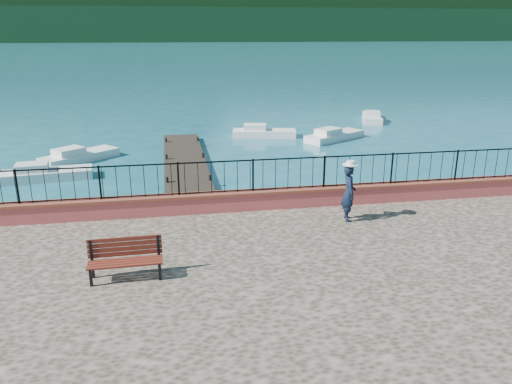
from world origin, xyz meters
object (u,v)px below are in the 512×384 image
object	(u,v)px
boat_0	(46,171)
boat_4	(264,130)
boat_3	(80,153)
boat_5	(372,115)
person	(349,193)
boat_2	(335,133)
park_bench	(126,267)

from	to	relation	value
boat_0	boat_4	world-z (taller)	same
boat_0	boat_3	world-z (taller)	same
boat_0	boat_5	bearing A→B (deg)	23.33
person	boat_2	distance (m)	16.77
park_bench	boat_4	bearing A→B (deg)	69.75
person	boat_3	bearing A→B (deg)	43.43
boat_0	boat_2	xyz separation A→B (m)	(15.41, 5.85, 0.00)
park_bench	boat_2	distance (m)	21.50
boat_0	boat_4	distance (m)	13.64
boat_2	boat_3	distance (m)	14.72
boat_2	boat_5	world-z (taller)	same
park_bench	boat_3	size ratio (longest dim) A/B	0.41
person	boat_0	bearing A→B (deg)	53.86
boat_0	boat_4	size ratio (longest dim) A/B	0.99
park_bench	boat_2	world-z (taller)	park_bench
park_bench	boat_4	distance (m)	21.33
person	boat_0	distance (m)	14.55
boat_2	boat_0	bearing A→B (deg)	169.45
boat_2	boat_5	xyz separation A→B (m)	(4.89, 5.97, 0.00)
boat_0	boat_4	xyz separation A→B (m)	(11.37, 7.55, 0.00)
boat_2	boat_5	distance (m)	7.72
person	boat_0	world-z (taller)	person
person	boat_2	size ratio (longest dim) A/B	0.39
park_bench	person	bearing A→B (deg)	21.70
boat_4	person	bearing A→B (deg)	-81.85
park_bench	boat_2	size ratio (longest dim) A/B	0.39
boat_0	boat_3	bearing A→B (deg)	66.78
person	boat_5	world-z (taller)	person
boat_3	boat_4	distance (m)	11.30
boat_3	boat_0	bearing A→B (deg)	-147.78
boat_0	boat_5	size ratio (longest dim) A/B	0.97
boat_3	park_bench	bearing A→B (deg)	-119.08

